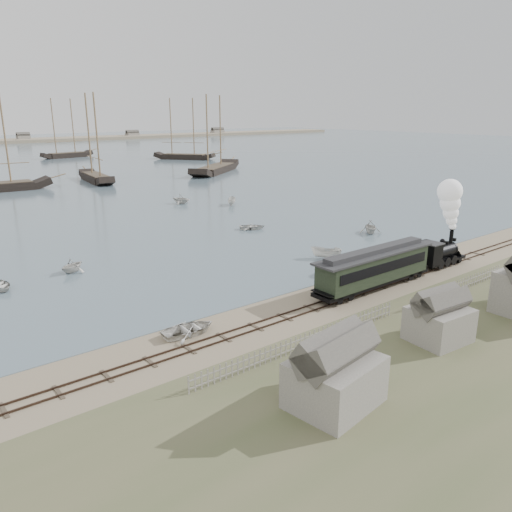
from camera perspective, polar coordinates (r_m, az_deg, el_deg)
ground at (r=44.65m, az=5.47°, el=-4.95°), size 600.00×600.00×0.00m
rail_track at (r=43.33m, az=7.30°, el=-5.64°), size 120.00×1.80×0.16m
picket_fence_west at (r=35.92m, az=5.66°, el=-10.49°), size 19.00×0.10×1.20m
picket_fence_east at (r=49.84m, az=22.09°, el=-3.83°), size 15.00×0.10×1.20m
shed_left at (r=30.11m, az=8.88°, el=-16.36°), size 5.00×4.00×4.10m
shed_mid at (r=39.26m, az=19.98°, el=-9.03°), size 4.00×3.50×3.60m
locomotive at (r=56.95m, az=21.17°, el=3.03°), size 7.13×2.66×8.89m
passenger_coach at (r=47.67m, az=13.38°, el=-1.17°), size 14.15×2.73×3.44m
beached_dinghy at (r=38.01m, az=-7.69°, el=-8.26°), size 3.19×4.32×0.86m
rowboat_1 at (r=54.64m, az=-20.29°, el=-0.98°), size 3.61×3.77×1.54m
rowboat_2 at (r=56.54m, az=8.02°, el=0.35°), size 3.47×3.24×1.34m
rowboat_3 at (r=69.99m, az=-0.46°, el=3.38°), size 4.06×4.38×0.74m
rowboat_4 at (r=69.32m, az=12.95°, el=3.28°), size 4.50×4.42×1.80m
rowboat_5 at (r=88.13m, az=-2.81°, el=6.26°), size 3.41×3.21×1.32m
rowboat_7 at (r=90.30m, az=-8.56°, el=6.51°), size 4.50×4.31×1.84m
schooner_3 at (r=122.15m, az=-18.19°, el=12.73°), size 6.26×18.77×20.00m
schooner_4 at (r=134.69m, az=-4.74°, el=13.73°), size 24.64×20.44×20.00m
schooner_5 at (r=172.94m, az=-8.31°, el=14.20°), size 16.62×19.41×20.00m
schooner_8 at (r=188.67m, az=-21.05°, el=13.48°), size 18.31×6.77×20.00m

